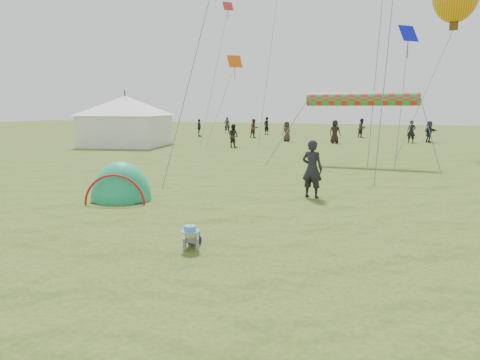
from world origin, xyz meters
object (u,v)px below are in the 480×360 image
at_px(popup_tent, 121,200).
at_px(event_marquee, 126,119).
at_px(crawling_toddler, 192,235).
at_px(standing_adult, 312,169).

bearing_deg(popup_tent, event_marquee, 105.17).
bearing_deg(event_marquee, crawling_toddler, -64.07).
distance_m(standing_adult, event_marquee, 22.04).
relative_size(popup_tent, standing_adult, 1.31).
bearing_deg(event_marquee, standing_adult, -52.32).
bearing_deg(crawling_toddler, popup_tent, 121.37).
height_order(crawling_toddler, standing_adult, standing_adult).
xyz_separation_m(crawling_toddler, popup_tent, (-4.23, 3.46, -0.26)).
distance_m(crawling_toddler, event_marquee, 25.73).
relative_size(standing_adult, event_marquee, 0.32).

